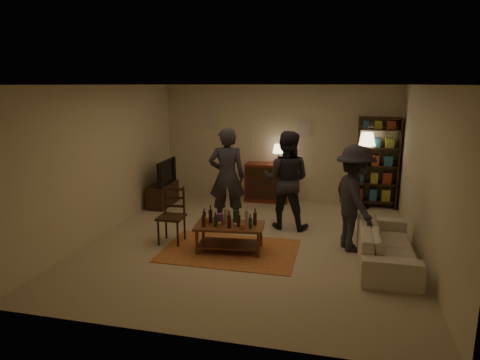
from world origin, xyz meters
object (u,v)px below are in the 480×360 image
(dresser, at_px, (267,181))
(person_right, at_px, (286,180))
(sofa, at_px, (386,244))
(person_by_sofa, at_px, (354,198))
(person_left, at_px, (227,177))
(coffee_table, at_px, (229,228))
(floor_lamp, at_px, (367,144))
(dining_chair, at_px, (172,213))
(bookshelf, at_px, (377,162))
(tv_stand, at_px, (163,189))

(dresser, xyz_separation_m, person_right, (0.66, -1.78, 0.46))
(sofa, bearing_deg, person_by_sofa, 47.77)
(person_left, xyz_separation_m, person_by_sofa, (2.37, -0.78, -0.08))
(coffee_table, relative_size, person_right, 0.63)
(person_by_sofa, bearing_deg, floor_lamp, -27.60)
(dining_chair, bearing_deg, floor_lamp, 40.30)
(person_left, height_order, person_by_sofa, person_left)
(sofa, bearing_deg, dining_chair, 88.37)
(dining_chair, bearing_deg, person_by_sofa, 5.45)
(dresser, height_order, bookshelf, bookshelf)
(tv_stand, height_order, person_right, person_right)
(dresser, distance_m, floor_lamp, 2.38)
(sofa, distance_m, person_right, 2.27)
(bookshelf, bearing_deg, person_by_sofa, -101.32)
(dresser, height_order, floor_lamp, floor_lamp)
(tv_stand, bearing_deg, person_left, -28.49)
(sofa, bearing_deg, bookshelf, -0.82)
(bookshelf, bearing_deg, dresser, -178.43)
(person_left, bearing_deg, dresser, -117.96)
(dining_chair, height_order, dresser, dresser)
(tv_stand, distance_m, dresser, 2.43)
(coffee_table, height_order, dresser, dresser)
(dresser, distance_m, person_by_sofa, 3.29)
(dining_chair, height_order, floor_lamp, floor_lamp)
(dining_chair, height_order, person_left, person_left)
(tv_stand, distance_m, sofa, 5.14)
(dresser, bearing_deg, bookshelf, 1.57)
(floor_lamp, bearing_deg, person_by_sofa, -96.36)
(bookshelf, bearing_deg, tv_stand, -168.20)
(coffee_table, bearing_deg, person_by_sofa, 15.58)
(coffee_table, xyz_separation_m, floor_lamp, (2.27, 3.15, 1.02))
(floor_lamp, xyz_separation_m, sofa, (0.21, -3.05, -1.12))
(tv_stand, relative_size, sofa, 0.51)
(tv_stand, bearing_deg, dresser, 22.07)
(dresser, relative_size, person_right, 0.73)
(bookshelf, bearing_deg, floor_lamp, -153.10)
(bookshelf, relative_size, sofa, 0.97)
(sofa, xyz_separation_m, person_left, (-2.87, 1.24, 0.66))
(person_right, distance_m, person_by_sofa, 1.51)
(coffee_table, bearing_deg, tv_stand, 133.33)
(dining_chair, relative_size, dresser, 0.73)
(person_right, bearing_deg, person_left, 9.15)
(coffee_table, height_order, tv_stand, tv_stand)
(bookshelf, relative_size, floor_lamp, 1.20)
(coffee_table, distance_m, person_by_sofa, 2.11)
(floor_lamp, bearing_deg, bookshelf, 26.90)
(dresser, distance_m, person_right, 1.96)
(dining_chair, xyz_separation_m, person_by_sofa, (3.05, 0.35, 0.36))
(dining_chair, xyz_separation_m, sofa, (3.55, -0.10, -0.22))
(bookshelf, xyz_separation_m, person_left, (-2.91, -1.94, -0.07))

